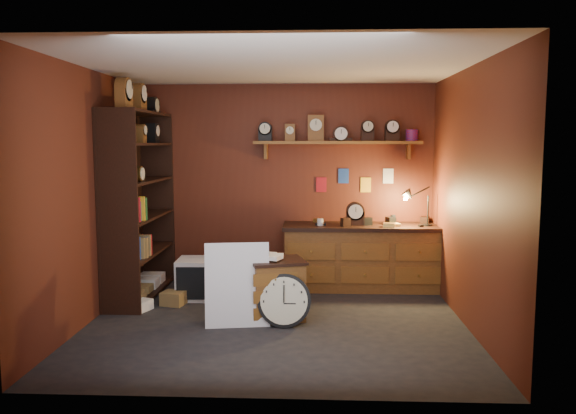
# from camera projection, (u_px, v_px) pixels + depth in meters

# --- Properties ---
(floor) EXTENTS (4.00, 4.00, 0.00)m
(floor) POSITION_uv_depth(u_px,v_px,m) (276.00, 322.00, 6.02)
(floor) COLOR black
(floor) RESTS_ON ground
(room_shell) EXTENTS (4.02, 3.62, 2.71)m
(room_shell) POSITION_uv_depth(u_px,v_px,m) (281.00, 161.00, 5.92)
(room_shell) COLOR #5C2515
(room_shell) RESTS_ON ground
(shelving_unit) EXTENTS (0.47, 1.60, 2.58)m
(shelving_unit) POSITION_uv_depth(u_px,v_px,m) (137.00, 197.00, 6.92)
(shelving_unit) COLOR black
(shelving_unit) RESTS_ON ground
(workbench) EXTENTS (2.10, 0.66, 1.36)m
(workbench) POSITION_uv_depth(u_px,v_px,m) (363.00, 253.00, 7.38)
(workbench) COLOR brown
(workbench) RESTS_ON ground
(low_cabinet) EXTENTS (0.69, 0.63, 0.75)m
(low_cabinet) POSITION_uv_depth(u_px,v_px,m) (277.00, 286.00, 6.11)
(low_cabinet) COLOR brown
(low_cabinet) RESTS_ON ground
(big_round_clock) EXTENTS (0.56, 0.18, 0.56)m
(big_round_clock) POSITION_uv_depth(u_px,v_px,m) (284.00, 301.00, 5.86)
(big_round_clock) COLOR black
(big_round_clock) RESTS_ON ground
(white_panel) EXTENTS (0.70, 0.28, 0.89)m
(white_panel) POSITION_uv_depth(u_px,v_px,m) (238.00, 325.00, 5.93)
(white_panel) COLOR silver
(white_panel) RESTS_ON ground
(mini_fridge) EXTENTS (0.49, 0.51, 0.49)m
(mini_fridge) POSITION_uv_depth(u_px,v_px,m) (197.00, 279.00, 6.94)
(mini_fridge) COLOR silver
(mini_fridge) RESTS_ON ground
(floor_box_a) EXTENTS (0.31, 0.28, 0.16)m
(floor_box_a) POSITION_uv_depth(u_px,v_px,m) (174.00, 298.00, 6.66)
(floor_box_a) COLOR olive
(floor_box_a) RESTS_ON ground
(floor_box_b) EXTENTS (0.27, 0.30, 0.12)m
(floor_box_b) POSITION_uv_depth(u_px,v_px,m) (140.00, 305.00, 6.45)
(floor_box_b) COLOR white
(floor_box_b) RESTS_ON ground
(floor_box_c) EXTENTS (0.32, 0.31, 0.19)m
(floor_box_c) POSITION_uv_depth(u_px,v_px,m) (219.00, 292.00, 6.88)
(floor_box_c) COLOR olive
(floor_box_c) RESTS_ON ground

